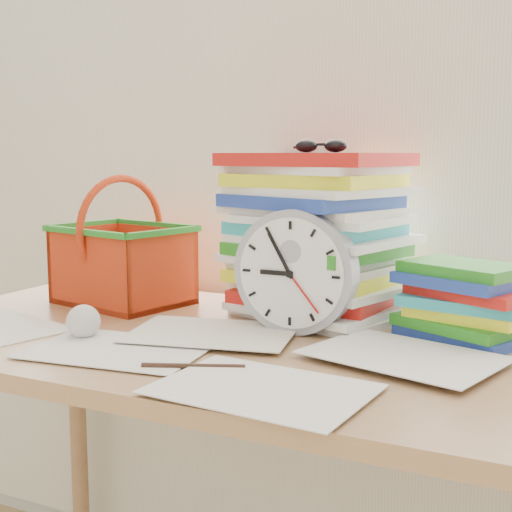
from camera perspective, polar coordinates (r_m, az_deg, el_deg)
The scene contains 10 objects.
curtain at distance 1.63m, azimuth 5.22°, elevation 15.79°, with size 2.40×0.01×2.50m, color white.
desk at distance 1.33m, azimuth -1.10°, elevation -9.71°, with size 1.40×0.70×0.75m.
paper_stack at distance 1.46m, azimuth 4.80°, elevation 1.62°, with size 0.35×0.29×0.34m, color white, non-canonical shape.
clock at distance 1.32m, azimuth 3.20°, elevation -1.25°, with size 0.23×0.23×0.05m, color #999BA6.
sunglasses at distance 1.42m, azimuth 5.21°, elevation 8.77°, with size 0.12×0.10×0.03m, color black, non-canonical shape.
book_stack at distance 1.34m, azimuth 16.57°, elevation -3.53°, with size 0.24×0.19×0.14m, color white, non-canonical shape.
basket at distance 1.61m, azimuth -10.66°, elevation 1.15°, with size 0.28×0.22×0.28m, color #E34116, non-canonical shape.
crumpled_ball at distance 1.34m, azimuth -13.66°, elevation -5.10°, with size 0.06×0.06×0.06m, color silver.
pen at distance 1.12m, azimuth -5.05°, elevation -8.82°, with size 0.01×0.01×0.16m, color black.
scattered_papers at distance 1.31m, azimuth -1.11°, elevation -6.33°, with size 1.26×0.42×0.02m, color white, non-canonical shape.
Camera 1 is at (0.58, 0.48, 1.08)m, focal length 50.00 mm.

